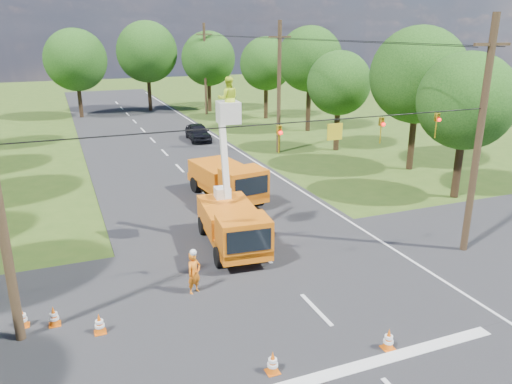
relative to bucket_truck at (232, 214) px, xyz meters
name	(u,v)px	position (x,y,z in m)	size (l,w,h in m)	color
ground	(180,169)	(0.95, 13.95, -1.63)	(140.00, 140.00, 0.00)	#335118
road_main	(180,169)	(0.95, 13.95, -1.63)	(12.00, 100.00, 0.06)	black
road_cross	(291,285)	(0.95, -4.05, -1.63)	(56.00, 10.00, 0.07)	black
stop_bar	(368,365)	(0.95, -9.25, -1.63)	(9.00, 0.45, 0.02)	silver
edge_line	(254,161)	(6.55, 13.95, -1.63)	(0.12, 90.00, 0.02)	silver
bucket_truck	(232,214)	(0.00, 0.00, 0.00)	(2.72, 5.89, 7.51)	orange
second_truck	(228,180)	(1.95, 6.40, -0.44)	(3.10, 6.37, 2.29)	orange
ground_worker	(194,273)	(-2.66, -3.27, -0.81)	(0.60, 0.39, 1.63)	#FF4F15
distant_car	(198,132)	(4.70, 22.51, -0.89)	(1.74, 4.33, 1.48)	black
traffic_cone_0	(273,363)	(-1.81, -8.53, -1.27)	(0.38, 0.38, 0.71)	#DB590B
traffic_cone_1	(389,339)	(1.93, -8.83, -1.27)	(0.38, 0.38, 0.71)	#DB590B
traffic_cone_2	(247,199)	(2.65, 5.06, -1.27)	(0.38, 0.38, 0.71)	#DB590B
traffic_cone_3	(99,324)	(-6.19, -4.66, -1.27)	(0.38, 0.38, 0.71)	#DB590B
traffic_cone_4	(54,316)	(-7.54, -3.63, -1.27)	(0.38, 0.38, 0.71)	#DB590B
traffic_cone_5	(22,318)	(-8.51, -3.33, -1.27)	(0.38, 0.38, 0.71)	#DB590B
traffic_cone_6	(246,176)	(4.24, 9.43, -1.27)	(0.38, 0.38, 0.71)	#DB590B
pole_right_near	(479,137)	(9.45, -4.05, 3.48)	(1.80, 0.30, 10.00)	#4C3823
pole_right_mid	(279,87)	(9.45, 15.95, 3.48)	(1.80, 0.30, 10.00)	#4C3823
pole_right_far	(205,69)	(9.45, 35.95, 3.48)	(1.80, 0.30, 10.00)	#4C3823
signal_span	(350,130)	(3.18, -4.06, 4.25)	(18.00, 0.29, 1.07)	black
tree_right_a	(466,101)	(14.45, 1.95, 3.93)	(5.40, 5.40, 8.28)	#382616
tree_right_b	(418,75)	(15.95, 7.95, 4.81)	(6.40, 6.40, 9.65)	#382616
tree_right_c	(339,83)	(14.15, 14.95, 3.68)	(5.00, 5.00, 7.83)	#382616
tree_right_d	(310,59)	(15.75, 22.95, 5.05)	(6.00, 6.00, 9.70)	#382616
tree_right_e	(266,64)	(14.75, 30.95, 4.18)	(5.60, 5.60, 8.63)	#382616
tree_far_a	(76,60)	(-4.05, 38.95, 4.56)	(6.60, 6.60, 9.50)	#382616
tree_far_b	(147,52)	(3.95, 40.95, 5.18)	(7.00, 7.00, 10.32)	#382616
tree_far_c	(208,59)	(10.45, 37.95, 4.43)	(6.20, 6.20, 9.18)	#382616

